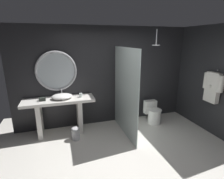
{
  "coord_description": "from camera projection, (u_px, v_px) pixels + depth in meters",
  "views": [
    {
      "loc": [
        -1.21,
        -2.61,
        2.25
      ],
      "look_at": [
        -0.12,
        0.98,
        1.19
      ],
      "focal_mm": 28.26,
      "sensor_mm": 36.0,
      "label": 1
    }
  ],
  "objects": [
    {
      "name": "ground_plane",
      "position": [
        133.0,
        162.0,
        3.36
      ],
      "size": [
        5.76,
        5.76,
        0.0
      ],
      "primitive_type": "plane",
      "color": "silver"
    },
    {
      "name": "back_wall_panel",
      "position": [
        106.0,
        76.0,
        4.75
      ],
      "size": [
        4.8,
        0.1,
        2.6
      ],
      "primitive_type": "cube",
      "color": "#232326",
      "rests_on": "ground_plane"
    },
    {
      "name": "side_wall_right",
      "position": [
        210.0,
        80.0,
        4.36
      ],
      "size": [
        0.1,
        2.47,
        2.6
      ],
      "primitive_type": "cube",
      "color": "#232326",
      "rests_on": "ground_plane"
    },
    {
      "name": "vanity_counter",
      "position": [
        60.0,
        110.0,
        4.27
      ],
      "size": [
        1.67,
        0.55,
        0.89
      ],
      "color": "silver",
      "rests_on": "ground_plane"
    },
    {
      "name": "vessel_sink",
      "position": [
        62.0,
        96.0,
        4.2
      ],
      "size": [
        0.49,
        0.4,
        0.2
      ],
      "color": "white",
      "rests_on": "vanity_counter"
    },
    {
      "name": "tumbler_cup",
      "position": [
        81.0,
        95.0,
        4.32
      ],
      "size": [
        0.08,
        0.08,
        0.1
      ],
      "primitive_type": "cylinder",
      "color": "silver",
      "rests_on": "vanity_counter"
    },
    {
      "name": "tissue_box",
      "position": [
        42.0,
        99.0,
        4.06
      ],
      "size": [
        0.14,
        0.1,
        0.08
      ],
      "primitive_type": "cube",
      "color": "#282D28",
      "rests_on": "vanity_counter"
    },
    {
      "name": "round_wall_mirror",
      "position": [
        56.0,
        71.0,
        4.25
      ],
      "size": [
        0.98,
        0.06,
        0.98
      ],
      "color": "#B7B7BC"
    },
    {
      "name": "shower_glass_panel",
      "position": [
        125.0,
        93.0,
        4.16
      ],
      "size": [
        0.02,
        1.49,
        2.09
      ],
      "primitive_type": "cube",
      "color": "silver",
      "rests_on": "ground_plane"
    },
    {
      "name": "rain_shower_head",
      "position": [
        156.0,
        43.0,
        4.38
      ],
      "size": [
        0.19,
        0.19,
        0.39
      ],
      "color": "#B7B7BC"
    },
    {
      "name": "hanging_bathrobe",
      "position": [
        213.0,
        86.0,
        4.12
      ],
      "size": [
        0.2,
        0.54,
        0.78
      ],
      "color": "#B7B7BC"
    },
    {
      "name": "toilet",
      "position": [
        153.0,
        113.0,
        4.95
      ],
      "size": [
        0.37,
        0.56,
        0.57
      ],
      "color": "white",
      "rests_on": "ground_plane"
    },
    {
      "name": "waste_bin",
      "position": [
        76.0,
        133.0,
        4.09
      ],
      "size": [
        0.19,
        0.19,
        0.31
      ],
      "color": "#B7B7BC",
      "rests_on": "ground_plane"
    }
  ]
}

